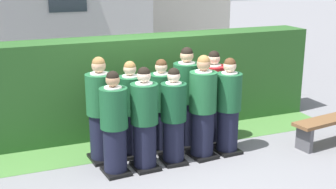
{
  "coord_description": "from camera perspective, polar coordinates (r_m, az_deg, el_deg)",
  "views": [
    {
      "loc": [
        -2.62,
        -6.12,
        3.02
      ],
      "look_at": [
        0.0,
        0.27,
        1.05
      ],
      "focal_mm": 48.16,
      "sensor_mm": 36.0,
      "label": 1
    }
  ],
  "objects": [
    {
      "name": "student_front_row_1",
      "position": [
        6.82,
        -2.99,
        -3.41
      ],
      "size": [
        0.42,
        0.52,
        1.61
      ],
      "color": "black",
      "rests_on": "ground"
    },
    {
      "name": "student_in_red_blazer",
      "position": [
        7.91,
        5.68,
        -0.6
      ],
      "size": [
        0.44,
        0.51,
        1.64
      ],
      "color": "black",
      "rests_on": "ground"
    },
    {
      "name": "hedge",
      "position": [
        8.5,
        -3.61,
        1.39
      ],
      "size": [
        7.0,
        0.7,
        1.78
      ],
      "color": "#285623",
      "rests_on": "ground"
    },
    {
      "name": "student_rear_row_1",
      "position": [
        7.34,
        -4.73,
        -2.13
      ],
      "size": [
        0.42,
        0.52,
        1.59
      ],
      "color": "black",
      "rests_on": "ground"
    },
    {
      "name": "student_rear_row_3",
      "position": [
        7.69,
        2.33,
        -0.66
      ],
      "size": [
        0.45,
        0.54,
        1.74
      ],
      "color": "black",
      "rests_on": "ground"
    },
    {
      "name": "student_front_row_0",
      "position": [
        6.7,
        -6.82,
        -3.97
      ],
      "size": [
        0.41,
        0.52,
        1.59
      ],
      "color": "black",
      "rests_on": "ground"
    },
    {
      "name": "student_front_row_3",
      "position": [
        7.25,
        4.41,
        -1.9
      ],
      "size": [
        0.44,
        0.55,
        1.69
      ],
      "color": "black",
      "rests_on": "ground"
    },
    {
      "name": "ground_plane",
      "position": [
        7.31,
        0.8,
        -8.47
      ],
      "size": [
        60.0,
        60.0,
        0.0
      ],
      "primitive_type": "plane",
      "color": "slate"
    },
    {
      "name": "wooden_bench",
      "position": [
        8.34,
        19.54,
        -3.71
      ],
      "size": [
        1.44,
        0.56,
        0.48
      ],
      "color": "brown",
      "rests_on": "ground"
    },
    {
      "name": "student_front_row_2",
      "position": [
        7.03,
        0.71,
        -3.07
      ],
      "size": [
        0.4,
        0.45,
        1.55
      ],
      "color": "black",
      "rests_on": "ground"
    },
    {
      "name": "lawn_strip",
      "position": [
        8.06,
        -1.66,
        -6.06
      ],
      "size": [
        7.0,
        0.9,
        0.01
      ],
      "primitive_type": "cube",
      "color": "#477A38",
      "rests_on": "ground"
    },
    {
      "name": "student_front_row_4",
      "position": [
        7.48,
        7.62,
        -1.74
      ],
      "size": [
        0.42,
        0.48,
        1.61
      ],
      "color": "black",
      "rests_on": "ground"
    },
    {
      "name": "student_rear_row_2",
      "position": [
        7.51,
        -0.85,
        -1.67
      ],
      "size": [
        0.41,
        0.49,
        1.58
      ],
      "color": "black",
      "rests_on": "ground"
    },
    {
      "name": "student_rear_row_0",
      "position": [
        7.17,
        -8.53,
        -2.22
      ],
      "size": [
        0.44,
        0.51,
        1.7
      ],
      "color": "black",
      "rests_on": "ground"
    }
  ]
}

